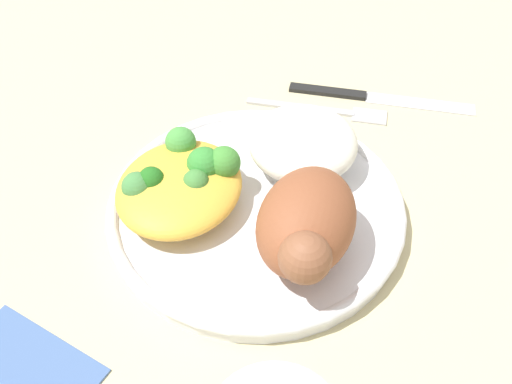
# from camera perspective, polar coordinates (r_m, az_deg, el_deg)

# --- Properties ---
(ground_plane) EXTENTS (2.00, 2.00, 0.00)m
(ground_plane) POSITION_cam_1_polar(r_m,az_deg,el_deg) (0.50, 0.00, -2.40)
(ground_plane) COLOR beige
(plate) EXTENTS (0.25, 0.25, 0.02)m
(plate) POSITION_cam_1_polar(r_m,az_deg,el_deg) (0.49, 0.00, -1.58)
(plate) COLOR white
(plate) RESTS_ON ground_plane
(roasted_chicken) EXTENTS (0.11, 0.07, 0.06)m
(roasted_chicken) POSITION_cam_1_polar(r_m,az_deg,el_deg) (0.42, 4.88, -3.14)
(roasted_chicken) COLOR brown
(roasted_chicken) RESTS_ON plate
(rice_pile) EXTENTS (0.09, 0.09, 0.04)m
(rice_pile) POSITION_cam_1_polar(r_m,az_deg,el_deg) (0.50, 4.54, 4.74)
(rice_pile) COLOR white
(rice_pile) RESTS_ON plate
(mac_cheese_with_broccoli) EXTENTS (0.11, 0.10, 0.04)m
(mac_cheese_with_broccoli) POSITION_cam_1_polar(r_m,az_deg,el_deg) (0.48, -7.22, 0.92)
(mac_cheese_with_broccoli) COLOR gold
(mac_cheese_with_broccoli) RESTS_ON plate
(fork) EXTENTS (0.04, 0.14, 0.01)m
(fork) POSITION_cam_1_polar(r_m,az_deg,el_deg) (0.60, 6.69, 7.91)
(fork) COLOR #B2B2B7
(fork) RESTS_ON ground_plane
(knife) EXTENTS (0.04, 0.19, 0.01)m
(knife) POSITION_cam_1_polar(r_m,az_deg,el_deg) (0.63, 10.47, 9.17)
(knife) COLOR black
(knife) RESTS_ON ground_plane
(napkin) EXTENTS (0.09, 0.11, 0.00)m
(napkin) POSITION_cam_1_polar(r_m,az_deg,el_deg) (0.44, -21.97, -16.11)
(napkin) COLOR #47669E
(napkin) RESTS_ON ground_plane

